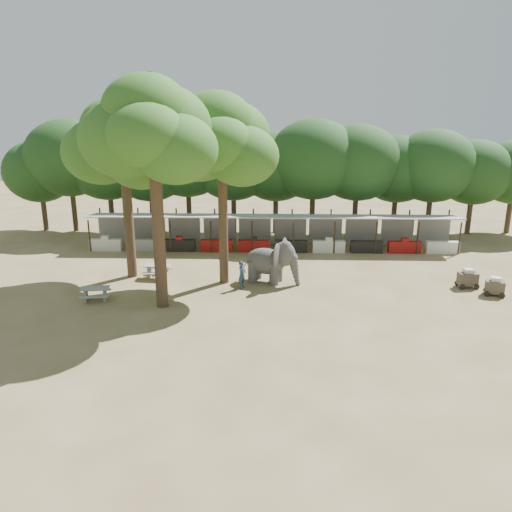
{
  "coord_description": "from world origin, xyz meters",
  "views": [
    {
      "loc": [
        -0.16,
        -23.11,
        10.31
      ],
      "look_at": [
        -1.0,
        5.0,
        2.0
      ],
      "focal_mm": 35.0,
      "sensor_mm": 36.0,
      "label": 1
    }
  ],
  "objects_px": {
    "yard_tree_left": "(122,146)",
    "picnic_table_far": "(158,269)",
    "yard_tree_center": "(151,132)",
    "yard_tree_back": "(220,141)",
    "elephant": "(272,261)",
    "cart_front": "(468,278)",
    "cart_back": "(495,286)",
    "picnic_table_near": "(95,292)",
    "handler": "(242,275)"
  },
  "relations": [
    {
      "from": "picnic_table_far",
      "to": "cart_front",
      "type": "xyz_separation_m",
      "value": [
        18.93,
        -1.25,
        0.03
      ]
    },
    {
      "from": "elephant",
      "to": "picnic_table_far",
      "type": "relative_size",
      "value": 2.02
    },
    {
      "from": "cart_back",
      "to": "cart_front",
      "type": "bearing_deg",
      "value": 148.4
    },
    {
      "from": "picnic_table_far",
      "to": "cart_back",
      "type": "distance_m",
      "value": 20.15
    },
    {
      "from": "handler",
      "to": "cart_front",
      "type": "relative_size",
      "value": 1.35
    },
    {
      "from": "elephant",
      "to": "cart_front",
      "type": "relative_size",
      "value": 2.92
    },
    {
      "from": "picnic_table_near",
      "to": "picnic_table_far",
      "type": "relative_size",
      "value": 0.95
    },
    {
      "from": "handler",
      "to": "picnic_table_far",
      "type": "bearing_deg",
      "value": 97.06
    },
    {
      "from": "elephant",
      "to": "yard_tree_back",
      "type": "bearing_deg",
      "value": -163.36
    },
    {
      "from": "yard_tree_center",
      "to": "picnic_table_far",
      "type": "relative_size",
      "value": 6.65
    },
    {
      "from": "elephant",
      "to": "handler",
      "type": "height_order",
      "value": "elephant"
    },
    {
      "from": "cart_front",
      "to": "elephant",
      "type": "bearing_deg",
      "value": 172.58
    },
    {
      "from": "handler",
      "to": "picnic_table_near",
      "type": "xyz_separation_m",
      "value": [
        -8.08,
        -2.31,
        -0.34
      ]
    },
    {
      "from": "picnic_table_far",
      "to": "picnic_table_near",
      "type": "bearing_deg",
      "value": -117.88
    },
    {
      "from": "elephant",
      "to": "picnic_table_far",
      "type": "distance_m",
      "value": 7.27
    },
    {
      "from": "yard_tree_back",
      "to": "cart_back",
      "type": "xyz_separation_m",
      "value": [
        15.87,
        -2.01,
        -8.0
      ]
    },
    {
      "from": "yard_tree_back",
      "to": "cart_back",
      "type": "distance_m",
      "value": 17.89
    },
    {
      "from": "yard_tree_back",
      "to": "cart_front",
      "type": "xyz_separation_m",
      "value": [
        14.8,
        -0.73,
        -7.96
      ]
    },
    {
      "from": "yard_tree_back",
      "to": "picnic_table_far",
      "type": "height_order",
      "value": "yard_tree_back"
    },
    {
      "from": "yard_tree_left",
      "to": "picnic_table_far",
      "type": "relative_size",
      "value": 6.09
    },
    {
      "from": "handler",
      "to": "yard_tree_left",
      "type": "bearing_deg",
      "value": 97.94
    },
    {
      "from": "picnic_table_near",
      "to": "cart_back",
      "type": "distance_m",
      "value": 22.69
    },
    {
      "from": "elephant",
      "to": "handler",
      "type": "bearing_deg",
      "value": -129.54
    },
    {
      "from": "cart_front",
      "to": "picnic_table_near",
      "type": "bearing_deg",
      "value": -177.02
    },
    {
      "from": "handler",
      "to": "cart_back",
      "type": "height_order",
      "value": "handler"
    },
    {
      "from": "yard_tree_center",
      "to": "cart_front",
      "type": "height_order",
      "value": "yard_tree_center"
    },
    {
      "from": "picnic_table_far",
      "to": "cart_front",
      "type": "relative_size",
      "value": 1.44
    },
    {
      "from": "yard_tree_center",
      "to": "elephant",
      "type": "distance_m",
      "value": 10.66
    },
    {
      "from": "yard_tree_left",
      "to": "picnic_table_far",
      "type": "distance_m",
      "value": 7.89
    },
    {
      "from": "yard_tree_left",
      "to": "cart_back",
      "type": "height_order",
      "value": "yard_tree_left"
    },
    {
      "from": "yard_tree_back",
      "to": "picnic_table_far",
      "type": "xyz_separation_m",
      "value": [
        -4.13,
        0.52,
        -7.99
      ]
    },
    {
      "from": "picnic_table_near",
      "to": "picnic_table_far",
      "type": "bearing_deg",
      "value": 48.36
    },
    {
      "from": "handler",
      "to": "cart_front",
      "type": "bearing_deg",
      "value": -63.2
    },
    {
      "from": "yard_tree_back",
      "to": "cart_front",
      "type": "distance_m",
      "value": 16.82
    },
    {
      "from": "yard_tree_center",
      "to": "yard_tree_back",
      "type": "height_order",
      "value": "yard_tree_center"
    },
    {
      "from": "cart_front",
      "to": "yard_tree_center",
      "type": "bearing_deg",
      "value": -173.96
    },
    {
      "from": "handler",
      "to": "picnic_table_far",
      "type": "xyz_separation_m",
      "value": [
        -5.43,
        1.73,
        -0.3
      ]
    },
    {
      "from": "yard_tree_left",
      "to": "cart_front",
      "type": "xyz_separation_m",
      "value": [
        20.8,
        -1.73,
        -7.62
      ]
    },
    {
      "from": "elephant",
      "to": "cart_back",
      "type": "xyz_separation_m",
      "value": [
        12.79,
        -1.9,
        -0.82
      ]
    },
    {
      "from": "elephant",
      "to": "cart_front",
      "type": "height_order",
      "value": "elephant"
    },
    {
      "from": "cart_front",
      "to": "cart_back",
      "type": "distance_m",
      "value": 1.67
    },
    {
      "from": "cart_front",
      "to": "cart_back",
      "type": "relative_size",
      "value": 0.97
    },
    {
      "from": "cart_front",
      "to": "cart_back",
      "type": "xyz_separation_m",
      "value": [
        1.07,
        -1.28,
        -0.04
      ]
    },
    {
      "from": "picnic_table_far",
      "to": "cart_back",
      "type": "relative_size",
      "value": 1.4
    },
    {
      "from": "yard_tree_left",
      "to": "cart_front",
      "type": "relative_size",
      "value": 8.79
    },
    {
      "from": "elephant",
      "to": "picnic_table_near",
      "type": "bearing_deg",
      "value": -142.32
    },
    {
      "from": "yard_tree_back",
      "to": "yard_tree_center",
      "type": "bearing_deg",
      "value": -126.86
    },
    {
      "from": "picnic_table_near",
      "to": "yard_tree_left",
      "type": "bearing_deg",
      "value": 71.89
    },
    {
      "from": "yard_tree_left",
      "to": "cart_back",
      "type": "xyz_separation_m",
      "value": [
        21.87,
        -3.01,
        -7.66
      ]
    },
    {
      "from": "yard_tree_left",
      "to": "yard_tree_center",
      "type": "height_order",
      "value": "yard_tree_center"
    }
  ]
}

